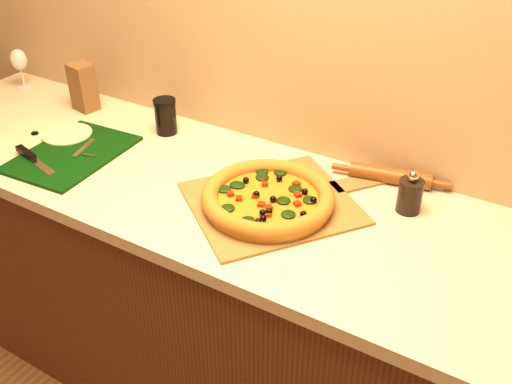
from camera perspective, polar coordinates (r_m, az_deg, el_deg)
name	(u,v)px	position (r m, az deg, el deg)	size (l,w,h in m)	color
cabinet	(265,320)	(1.93, 0.95, -12.65)	(2.80, 0.65, 0.86)	#45260E
countertop	(267,208)	(1.64, 1.09, -1.59)	(2.84, 0.68, 0.04)	#C3B898
pizza_peel	(277,201)	(1.62, 2.13, -0.96)	(0.58, 0.61, 0.01)	brown
pizza	(268,198)	(1.58, 1.21, -0.58)	(0.37, 0.37, 0.05)	#BC772F
cutting_board	(71,154)	(1.95, -18.05, 3.66)	(0.31, 0.41, 0.03)	black
bottle_cap	(35,133)	(2.13, -21.25, 5.49)	(0.02, 0.02, 0.01)	black
pepper_grinder	(410,195)	(1.62, 15.15, -0.25)	(0.07, 0.07, 0.13)	black
rolling_pin	(390,176)	(1.75, 13.27, 1.60)	(0.35, 0.10, 0.05)	#602910
wine_glass	(19,61)	(2.51, -22.63, 12.02)	(0.07, 0.07, 0.16)	silver
paper_bag	(83,87)	(2.23, -16.90, 9.99)	(0.09, 0.07, 0.17)	brown
dark_jar	(166,116)	(2.00, -9.03, 7.50)	(0.08, 0.08, 0.12)	black
side_plate	(67,135)	(2.07, -18.34, 5.41)	(0.17, 0.17, 0.02)	beige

